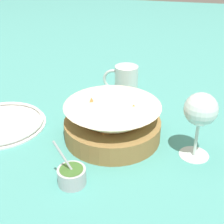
# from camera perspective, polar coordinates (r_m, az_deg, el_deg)

# --- Properties ---
(ground_plane) EXTENTS (4.00, 4.00, 0.00)m
(ground_plane) POSITION_cam_1_polar(r_m,az_deg,el_deg) (0.77, 0.07, -4.60)
(ground_plane) COLOR teal
(food_basket) EXTENTS (0.23, 0.23, 0.10)m
(food_basket) POSITION_cam_1_polar(r_m,az_deg,el_deg) (0.75, 0.05, -1.89)
(food_basket) COLOR olive
(food_basket) RESTS_ON ground_plane
(sauce_cup) EXTENTS (0.06, 0.06, 0.10)m
(sauce_cup) POSITION_cam_1_polar(r_m,az_deg,el_deg) (0.63, -7.38, -11.40)
(sauce_cup) COLOR #B7B7BC
(sauce_cup) RESTS_ON ground_plane
(wine_glass) EXTENTS (0.07, 0.07, 0.15)m
(wine_glass) POSITION_cam_1_polar(r_m,az_deg,el_deg) (0.68, 15.88, 0.05)
(wine_glass) COLOR silver
(wine_glass) RESTS_ON ground_plane
(beer_mug) EXTENTS (0.11, 0.07, 0.10)m
(beer_mug) POSITION_cam_1_polar(r_m,az_deg,el_deg) (0.96, 2.49, 5.40)
(beer_mug) COLOR silver
(beer_mug) RESTS_ON ground_plane
(side_plate) EXTENTS (0.23, 0.23, 0.01)m
(side_plate) POSITION_cam_1_polar(r_m,az_deg,el_deg) (0.86, -19.66, -1.92)
(side_plate) COLOR white
(side_plate) RESTS_ON ground_plane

